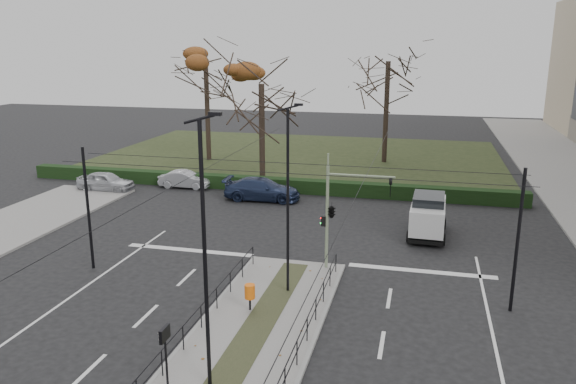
{
  "coord_description": "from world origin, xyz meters",
  "views": [
    {
      "loc": [
        5.75,
        -20.6,
        10.53
      ],
      "look_at": [
        -0.75,
        5.91,
        3.4
      ],
      "focal_mm": 35.0,
      "sensor_mm": 36.0,
      "label": 1
    }
  ],
  "objects_px": {
    "parked_car_second": "(185,179)",
    "parked_car_first": "(106,181)",
    "info_panel": "(165,341)",
    "parked_car_third": "(262,189)",
    "traffic_light": "(333,210)",
    "white_van": "(428,214)",
    "litter_bin": "(250,292)",
    "rust_tree": "(206,62)",
    "streetlamp_median_far": "(288,199)",
    "bare_tree_near": "(261,92)",
    "streetlamp_median_near": "(205,255)",
    "bare_tree_center": "(388,69)"
  },
  "relations": [
    {
      "from": "parked_car_first",
      "to": "white_van",
      "type": "distance_m",
      "value": 23.84
    },
    {
      "from": "parked_car_first",
      "to": "litter_bin",
      "type": "bearing_deg",
      "value": -135.14
    },
    {
      "from": "parked_car_second",
      "to": "parked_car_first",
      "type": "bearing_deg",
      "value": 112.67
    },
    {
      "from": "traffic_light",
      "to": "parked_car_second",
      "type": "distance_m",
      "value": 19.27
    },
    {
      "from": "litter_bin",
      "to": "info_panel",
      "type": "relative_size",
      "value": 0.5
    },
    {
      "from": "parked_car_first",
      "to": "bare_tree_center",
      "type": "bearing_deg",
      "value": -51.65
    },
    {
      "from": "bare_tree_center",
      "to": "parked_car_first",
      "type": "bearing_deg",
      "value": -141.39
    },
    {
      "from": "traffic_light",
      "to": "streetlamp_median_near",
      "type": "xyz_separation_m",
      "value": [
        -2.15,
        -10.51,
        1.47
      ]
    },
    {
      "from": "parked_car_first",
      "to": "info_panel",
      "type": "bearing_deg",
      "value": -145.21
    },
    {
      "from": "traffic_light",
      "to": "rust_tree",
      "type": "bearing_deg",
      "value": 123.51
    },
    {
      "from": "litter_bin",
      "to": "streetlamp_median_far",
      "type": "xyz_separation_m",
      "value": [
        1.07,
        2.15,
        3.37
      ]
    },
    {
      "from": "litter_bin",
      "to": "bare_tree_center",
      "type": "distance_m",
      "value": 32.88
    },
    {
      "from": "traffic_light",
      "to": "parked_car_third",
      "type": "height_order",
      "value": "traffic_light"
    },
    {
      "from": "traffic_light",
      "to": "info_panel",
      "type": "distance_m",
      "value": 11.7
    },
    {
      "from": "bare_tree_center",
      "to": "bare_tree_near",
      "type": "distance_m",
      "value": 14.01
    },
    {
      "from": "info_panel",
      "to": "parked_car_third",
      "type": "xyz_separation_m",
      "value": [
        -3.6,
        22.65,
        -1.09
      ]
    },
    {
      "from": "parked_car_second",
      "to": "parked_car_third",
      "type": "distance_m",
      "value": 6.98
    },
    {
      "from": "parked_car_first",
      "to": "bare_tree_near",
      "type": "relative_size",
      "value": 0.42
    },
    {
      "from": "parked_car_first",
      "to": "parked_car_third",
      "type": "distance_m",
      "value": 12.05
    },
    {
      "from": "traffic_light",
      "to": "parked_car_first",
      "type": "relative_size",
      "value": 1.17
    },
    {
      "from": "info_panel",
      "to": "parked_car_second",
      "type": "xyz_separation_m",
      "value": [
        -10.3,
        24.6,
        -1.22
      ]
    },
    {
      "from": "traffic_light",
      "to": "parked_car_second",
      "type": "xyz_separation_m",
      "value": [
        -13.6,
        13.45,
        -2.41
      ]
    },
    {
      "from": "streetlamp_median_far",
      "to": "parked_car_first",
      "type": "bearing_deg",
      "value": 140.92
    },
    {
      "from": "traffic_light",
      "to": "streetlamp_median_near",
      "type": "distance_m",
      "value": 10.83
    },
    {
      "from": "parked_car_third",
      "to": "bare_tree_center",
      "type": "bearing_deg",
      "value": -28.94
    },
    {
      "from": "parked_car_first",
      "to": "rust_tree",
      "type": "xyz_separation_m",
      "value": [
        3.21,
        12.62,
        8.33
      ]
    },
    {
      "from": "streetlamp_median_near",
      "to": "parked_car_first",
      "type": "distance_m",
      "value": 27.66
    },
    {
      "from": "white_van",
      "to": "parked_car_third",
      "type": "bearing_deg",
      "value": 155.72
    },
    {
      "from": "streetlamp_median_near",
      "to": "parked_car_first",
      "type": "relative_size",
      "value": 2.01
    },
    {
      "from": "litter_bin",
      "to": "white_van",
      "type": "height_order",
      "value": "white_van"
    },
    {
      "from": "parked_car_first",
      "to": "parked_car_third",
      "type": "xyz_separation_m",
      "value": [
        12.04,
        0.36,
        0.04
      ]
    },
    {
      "from": "parked_car_third",
      "to": "bare_tree_center",
      "type": "distance_m",
      "value": 18.51
    },
    {
      "from": "info_panel",
      "to": "bare_tree_near",
      "type": "relative_size",
      "value": 0.22
    },
    {
      "from": "streetlamp_median_near",
      "to": "parked_car_third",
      "type": "xyz_separation_m",
      "value": [
        -4.75,
        22.01,
        -3.75
      ]
    },
    {
      "from": "streetlamp_median_far",
      "to": "parked_car_first",
      "type": "xyz_separation_m",
      "value": [
        -17.51,
        14.22,
        -3.56
      ]
    },
    {
      "from": "parked_car_third",
      "to": "traffic_light",
      "type": "bearing_deg",
      "value": -152.09
    },
    {
      "from": "white_van",
      "to": "info_panel",
      "type": "bearing_deg",
      "value": -113.74
    },
    {
      "from": "streetlamp_median_far",
      "to": "white_van",
      "type": "distance_m",
      "value": 11.54
    },
    {
      "from": "streetlamp_median_far",
      "to": "parked_car_third",
      "type": "distance_m",
      "value": 15.96
    },
    {
      "from": "bare_tree_near",
      "to": "parked_car_first",
      "type": "bearing_deg",
      "value": -157.82
    },
    {
      "from": "bare_tree_near",
      "to": "streetlamp_median_near",
      "type": "bearing_deg",
      "value": -77.22
    },
    {
      "from": "bare_tree_near",
      "to": "info_panel",
      "type": "bearing_deg",
      "value": -79.9
    },
    {
      "from": "white_van",
      "to": "parked_car_first",
      "type": "bearing_deg",
      "value": 168.51
    },
    {
      "from": "parked_car_first",
      "to": "white_van",
      "type": "xyz_separation_m",
      "value": [
        23.36,
        -4.75,
        0.52
      ]
    },
    {
      "from": "streetlamp_median_near",
      "to": "parked_car_third",
      "type": "relative_size",
      "value": 1.62
    },
    {
      "from": "traffic_light",
      "to": "parked_car_third",
      "type": "xyz_separation_m",
      "value": [
        -6.9,
        11.5,
        -2.28
      ]
    },
    {
      "from": "traffic_light",
      "to": "bare_tree_near",
      "type": "distance_m",
      "value": 18.02
    },
    {
      "from": "traffic_light",
      "to": "parked_car_third",
      "type": "bearing_deg",
      "value": 120.96
    },
    {
      "from": "parked_car_third",
      "to": "white_van",
      "type": "relative_size",
      "value": 1.18
    },
    {
      "from": "white_van",
      "to": "bare_tree_center",
      "type": "xyz_separation_m",
      "value": [
        -3.97,
        20.23,
        7.28
      ]
    }
  ]
}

